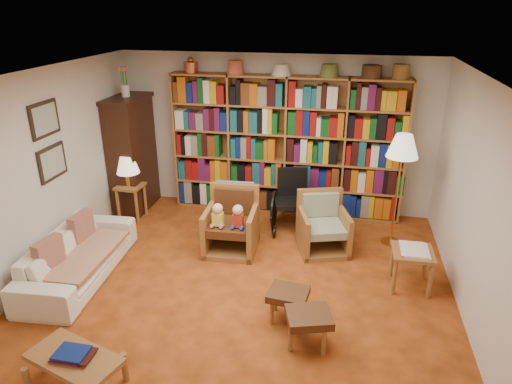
% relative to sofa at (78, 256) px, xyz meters
% --- Properties ---
extents(floor, '(5.00, 5.00, 0.00)m').
position_rel_sofa_xyz_m(floor, '(2.05, 0.11, -0.28)').
color(floor, '#B9501C').
rests_on(floor, ground).
extents(ceiling, '(5.00, 5.00, 0.00)m').
position_rel_sofa_xyz_m(ceiling, '(2.05, 0.11, 2.22)').
color(ceiling, white).
rests_on(ceiling, wall_back).
extents(wall_back, '(5.00, 0.00, 5.00)m').
position_rel_sofa_xyz_m(wall_back, '(2.05, 2.61, 0.97)').
color(wall_back, silver).
rests_on(wall_back, floor).
extents(wall_front, '(5.00, 0.00, 5.00)m').
position_rel_sofa_xyz_m(wall_front, '(2.05, -2.39, 0.97)').
color(wall_front, silver).
rests_on(wall_front, floor).
extents(wall_left, '(0.00, 5.00, 5.00)m').
position_rel_sofa_xyz_m(wall_left, '(-0.45, 0.11, 0.97)').
color(wall_left, silver).
rests_on(wall_left, floor).
extents(wall_right, '(0.00, 5.00, 5.00)m').
position_rel_sofa_xyz_m(wall_right, '(4.55, 0.11, 0.97)').
color(wall_right, silver).
rests_on(wall_right, floor).
extents(bookshelf, '(3.60, 0.30, 2.42)m').
position_rel_sofa_xyz_m(bookshelf, '(2.25, 2.44, 0.89)').
color(bookshelf, olive).
rests_on(bookshelf, floor).
extents(curio_cabinet, '(0.50, 0.95, 2.40)m').
position_rel_sofa_xyz_m(curio_cabinet, '(-0.20, 2.11, 0.67)').
color(curio_cabinet, black).
rests_on(curio_cabinet, floor).
extents(framed_pictures, '(0.03, 0.52, 0.97)m').
position_rel_sofa_xyz_m(framed_pictures, '(-0.43, 0.41, 1.34)').
color(framed_pictures, black).
rests_on(framed_pictures, wall_left).
extents(sofa, '(1.97, 0.88, 0.56)m').
position_rel_sofa_xyz_m(sofa, '(0.00, 0.00, 0.00)').
color(sofa, white).
rests_on(sofa, floor).
extents(sofa_throw, '(0.71, 1.30, 0.04)m').
position_rel_sofa_xyz_m(sofa_throw, '(0.05, -0.00, 0.02)').
color(sofa_throw, beige).
rests_on(sofa_throw, sofa).
extents(cushion_left, '(0.15, 0.39, 0.38)m').
position_rel_sofa_xyz_m(cushion_left, '(-0.13, 0.35, 0.17)').
color(cushion_left, maroon).
rests_on(cushion_left, sofa).
extents(cushion_right, '(0.18, 0.40, 0.38)m').
position_rel_sofa_xyz_m(cushion_right, '(-0.13, -0.35, 0.17)').
color(cushion_right, maroon).
rests_on(cushion_right, sofa).
extents(side_table_lamp, '(0.41, 0.41, 0.56)m').
position_rel_sofa_xyz_m(side_table_lamp, '(-0.10, 1.71, 0.13)').
color(side_table_lamp, olive).
rests_on(side_table_lamp, floor).
extents(table_lamp, '(0.35, 0.35, 0.48)m').
position_rel_sofa_xyz_m(table_lamp, '(-0.10, 1.71, 0.60)').
color(table_lamp, '#BA843B').
rests_on(table_lamp, side_table_lamp).
extents(armchair_leather, '(0.73, 0.77, 0.89)m').
position_rel_sofa_xyz_m(armchair_leather, '(1.70, 1.10, 0.08)').
color(armchair_leather, olive).
rests_on(armchair_leather, floor).
extents(armchair_sage, '(0.84, 0.84, 0.80)m').
position_rel_sofa_xyz_m(armchair_sage, '(2.95, 1.34, 0.03)').
color(armchair_sage, olive).
rests_on(armchair_sage, floor).
extents(wheelchair, '(0.56, 0.74, 0.93)m').
position_rel_sofa_xyz_m(wheelchair, '(2.42, 1.86, 0.14)').
color(wheelchair, black).
rests_on(wheelchair, floor).
extents(floor_lamp, '(0.43, 0.43, 1.61)m').
position_rel_sofa_xyz_m(floor_lamp, '(3.91, 1.66, 1.11)').
color(floor_lamp, '#BA843B').
rests_on(floor_lamp, floor).
extents(side_table_papers, '(0.48, 0.48, 0.52)m').
position_rel_sofa_xyz_m(side_table_papers, '(4.04, 0.57, 0.13)').
color(side_table_papers, olive).
rests_on(side_table_papers, floor).
extents(footstool_a, '(0.46, 0.40, 0.35)m').
position_rel_sofa_xyz_m(footstool_a, '(2.67, -0.32, 0.01)').
color(footstool_a, '#4C2514').
rests_on(footstool_a, floor).
extents(footstool_b, '(0.53, 0.48, 0.37)m').
position_rel_sofa_xyz_m(footstool_b, '(2.93, -0.68, 0.02)').
color(footstool_b, '#4C2514').
rests_on(footstool_b, floor).
extents(coffee_table, '(0.93, 0.66, 0.40)m').
position_rel_sofa_xyz_m(coffee_table, '(0.96, -1.66, 0.02)').
color(coffee_table, olive).
rests_on(coffee_table, floor).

